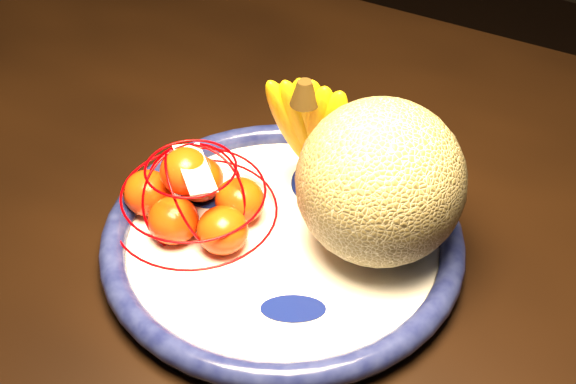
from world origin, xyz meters
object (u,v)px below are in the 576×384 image
Objects in this scene: dining_table at (289,248)px; mandarin_bag at (195,199)px; cantaloupe at (380,182)px; banana_bunch at (311,124)px; fruit_bowl at (282,238)px.

dining_table is 0.17m from mandarin_bag.
banana_bunch reaches higher than cantaloupe.
cantaloupe reaches higher than fruit_bowl.
mandarin_bag is (-0.05, -0.10, 0.13)m from dining_table.
dining_table is 0.22m from cantaloupe.
dining_table is 8.44× the size of mandarin_bag.
mandarin_bag is at bearing -162.62° from fruit_bowl.
cantaloupe is 0.83× the size of mandarin_bag.
fruit_bowl is 2.22× the size of banana_bunch.
banana_bunch reaches higher than fruit_bowl.
banana_bunch is at bearing 104.57° from fruit_bowl.
dining_table is 0.18m from banana_bunch.
banana_bunch reaches higher than dining_table.
cantaloupe is at bearing -15.60° from dining_table.
cantaloupe reaches higher than mandarin_bag.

